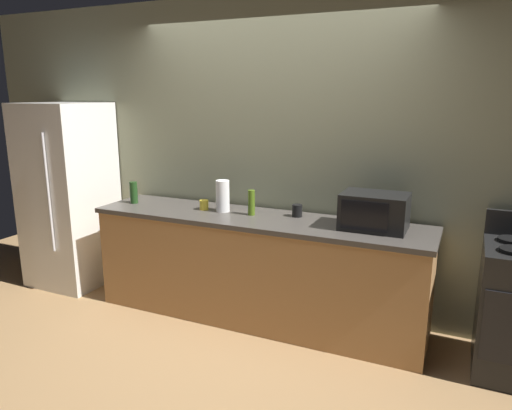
# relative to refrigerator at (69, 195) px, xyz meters

# --- Properties ---
(ground_plane) EXTENTS (8.00, 8.00, 0.00)m
(ground_plane) POSITION_rel_refrigerator_xyz_m (2.05, -0.40, -0.90)
(ground_plane) COLOR #A87F51
(back_wall) EXTENTS (6.40, 0.10, 2.70)m
(back_wall) POSITION_rel_refrigerator_xyz_m (2.05, 0.41, 0.45)
(back_wall) COLOR gray
(back_wall) RESTS_ON ground_plane
(counter_run) EXTENTS (2.84, 0.64, 0.90)m
(counter_run) POSITION_rel_refrigerator_xyz_m (2.05, 0.00, -0.45)
(counter_run) COLOR #B27F4C
(counter_run) RESTS_ON ground_plane
(refrigerator) EXTENTS (0.72, 0.73, 1.80)m
(refrigerator) POSITION_rel_refrigerator_xyz_m (0.00, 0.00, 0.00)
(refrigerator) COLOR white
(refrigerator) RESTS_ON ground_plane
(microwave) EXTENTS (0.48, 0.35, 0.27)m
(microwave) POSITION_rel_refrigerator_xyz_m (3.00, 0.05, 0.13)
(microwave) COLOR black
(microwave) RESTS_ON counter_run
(paper_towel_roll) EXTENTS (0.12, 0.12, 0.27)m
(paper_towel_roll) POSITION_rel_refrigerator_xyz_m (1.71, 0.05, 0.13)
(paper_towel_roll) COLOR white
(paper_towel_roll) RESTS_ON counter_run
(bottle_olive_oil) EXTENTS (0.06, 0.06, 0.21)m
(bottle_olive_oil) POSITION_rel_refrigerator_xyz_m (1.99, 0.04, 0.11)
(bottle_olive_oil) COLOR #4C6B19
(bottle_olive_oil) RESTS_ON counter_run
(bottle_wine) EXTENTS (0.07, 0.07, 0.20)m
(bottle_wine) POSITION_rel_refrigerator_xyz_m (0.82, -0.01, 0.10)
(bottle_wine) COLOR #1E3F19
(bottle_wine) RESTS_ON counter_run
(mug_black) EXTENTS (0.08, 0.08, 0.10)m
(mug_black) POSITION_rel_refrigerator_xyz_m (2.35, 0.15, 0.05)
(mug_black) COLOR black
(mug_black) RESTS_ON counter_run
(mug_yellow) EXTENTS (0.08, 0.08, 0.09)m
(mug_yellow) POSITION_rel_refrigerator_xyz_m (1.54, 0.03, 0.04)
(mug_yellow) COLOR yellow
(mug_yellow) RESTS_ON counter_run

